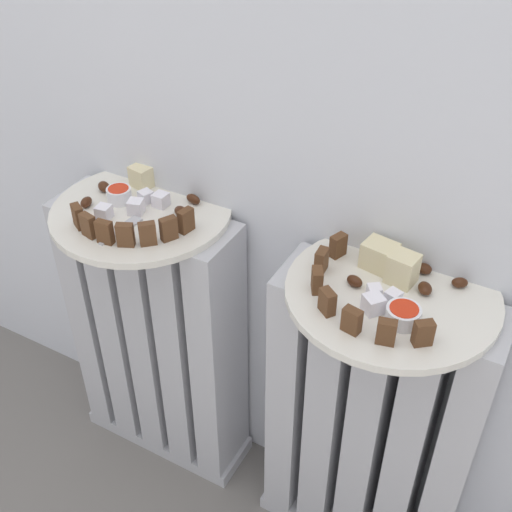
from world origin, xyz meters
The scene contains 39 objects.
radiator_left centered at (-0.22, 0.28, 0.29)m, with size 0.36×0.12×0.59m.
radiator_right centered at (0.22, 0.28, 0.29)m, with size 0.36×0.12×0.59m.
plate_left centered at (-0.22, 0.28, 0.60)m, with size 0.31×0.31×0.01m, color silver.
plate_right centered at (0.22, 0.28, 0.60)m, with size 0.31×0.31×0.01m, color silver.
dark_cake_slice_left_0 centered at (-0.27, 0.19, 0.62)m, with size 0.03×0.01×0.04m, color #56351E.
dark_cake_slice_left_1 centered at (-0.24, 0.18, 0.62)m, with size 0.03×0.01×0.04m, color #56351E.
dark_cake_slice_left_2 centered at (-0.21, 0.17, 0.62)m, with size 0.03×0.01×0.04m, color #56351E.
dark_cake_slice_left_3 centered at (-0.18, 0.18, 0.62)m, with size 0.03×0.01×0.04m, color #56351E.
dark_cake_slice_left_4 centered at (-0.15, 0.20, 0.62)m, with size 0.03×0.01×0.04m, color #56351E.
dark_cake_slice_left_5 centered at (-0.13, 0.23, 0.62)m, with size 0.03×0.01×0.04m, color #56351E.
dark_cake_slice_left_6 centered at (-0.12, 0.26, 0.62)m, with size 0.03×0.01×0.04m, color #56351E.
marble_cake_slice_left_0 centered at (-0.26, 0.34, 0.62)m, with size 0.04×0.03×0.04m, color beige.
turkish_delight_left_0 centered at (-0.23, 0.30, 0.61)m, with size 0.02×0.02×0.02m, color white.
turkish_delight_left_1 centered at (-0.22, 0.27, 0.61)m, with size 0.02×0.02×0.02m, color white.
turkish_delight_left_2 centered at (-0.26, 0.23, 0.61)m, with size 0.02×0.02×0.02m, color white.
turkish_delight_left_3 centered at (-0.20, 0.30, 0.61)m, with size 0.02×0.02×0.02m, color white.
medjool_date_left_0 centered at (-0.15, 0.34, 0.61)m, with size 0.03×0.01×0.02m, color #3D1E0F.
medjool_date_left_1 centered at (-0.31, 0.30, 0.61)m, with size 0.03×0.02×0.02m, color #3D1E0F.
medjool_date_left_2 centered at (-0.31, 0.24, 0.61)m, with size 0.03×0.02×0.02m, color #3D1E0F.
medjool_date_left_3 centered at (-0.15, 0.30, 0.61)m, with size 0.03×0.02×0.01m, color #3D1E0F.
jam_bowl_left centered at (-0.27, 0.28, 0.62)m, with size 0.04×0.04×0.03m.
dark_cake_slice_right_0 centered at (0.12, 0.32, 0.62)m, with size 0.02×0.01×0.04m, color #56351E.
dark_cake_slice_right_1 centered at (0.11, 0.27, 0.62)m, with size 0.02×0.01×0.04m, color #56351E.
dark_cake_slice_right_2 centered at (0.13, 0.23, 0.62)m, with size 0.02×0.01×0.04m, color #56351E.
dark_cake_slice_right_3 centered at (0.16, 0.19, 0.62)m, with size 0.02×0.01×0.04m, color #56351E.
dark_cake_slice_right_4 centered at (0.20, 0.17, 0.62)m, with size 0.02×0.01×0.04m, color #56351E.
dark_cake_slice_right_5 centered at (0.25, 0.18, 0.62)m, with size 0.02×0.01×0.04m, color #56351E.
dark_cake_slice_right_6 centered at (0.29, 0.20, 0.62)m, with size 0.02×0.01×0.04m, color #56351E.
marble_cake_slice_right_0 centered at (0.22, 0.30, 0.63)m, with size 0.04×0.04×0.05m, color beige.
marble_cake_slice_right_1 centered at (0.18, 0.32, 0.62)m, with size 0.05×0.04×0.04m, color beige.
turkish_delight_right_0 centered at (0.23, 0.25, 0.61)m, with size 0.02×0.02×0.02m, color white.
turkish_delight_right_1 centered at (0.21, 0.22, 0.61)m, with size 0.03×0.03×0.03m, color white.
turkish_delight_right_2 centered at (0.20, 0.25, 0.61)m, with size 0.02×0.02×0.02m, color white.
medjool_date_right_0 centered at (0.26, 0.30, 0.61)m, with size 0.03×0.02×0.02m, color #3D1E0F.
medjool_date_right_1 centered at (0.30, 0.33, 0.61)m, with size 0.02×0.02×0.01m, color #3D1E0F.
medjool_date_right_2 centered at (0.25, 0.34, 0.61)m, with size 0.02×0.02×0.01m, color #3D1E0F.
medjool_date_right_3 centered at (0.17, 0.26, 0.61)m, with size 0.02×0.02×0.02m, color #3D1E0F.
jam_bowl_right centered at (0.25, 0.22, 0.62)m, with size 0.05×0.05×0.02m.
fork centered at (-0.21, 0.22, 0.60)m, with size 0.02×0.09×0.00m.
Camera 1 is at (0.39, -0.42, 1.19)m, focal length 44.85 mm.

